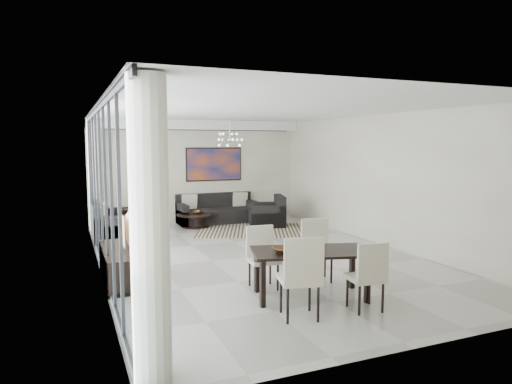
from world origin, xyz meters
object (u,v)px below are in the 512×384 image
tv_console (118,265)px  television (127,230)px  dining_table (310,256)px  sofa_main (217,213)px  coffee_table (196,219)px

tv_console → television: television is taller
tv_console → television: (0.16, 0.05, 0.58)m
tv_console → dining_table: bearing=-36.8°
tv_console → sofa_main: bearing=55.8°
coffee_table → television: bearing=-118.7°
dining_table → sofa_main: bearing=84.1°
coffee_table → tv_console: (-2.47, -4.26, 0.06)m
sofa_main → television: (-3.06, -4.69, 0.57)m
television → dining_table: size_ratio=0.57×
coffee_table → dining_table: dining_table is taller
coffee_table → sofa_main: 0.89m
coffee_table → dining_table: size_ratio=0.56×
coffee_table → sofa_main: (0.75, 0.48, 0.07)m
tv_console → television: bearing=17.5°
sofa_main → tv_console: bearing=-124.2°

